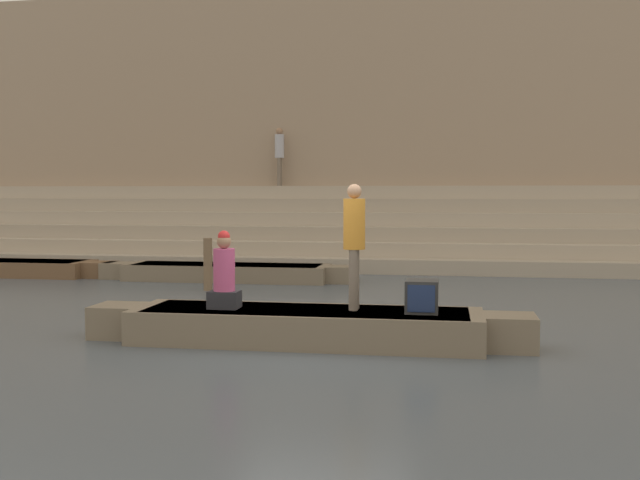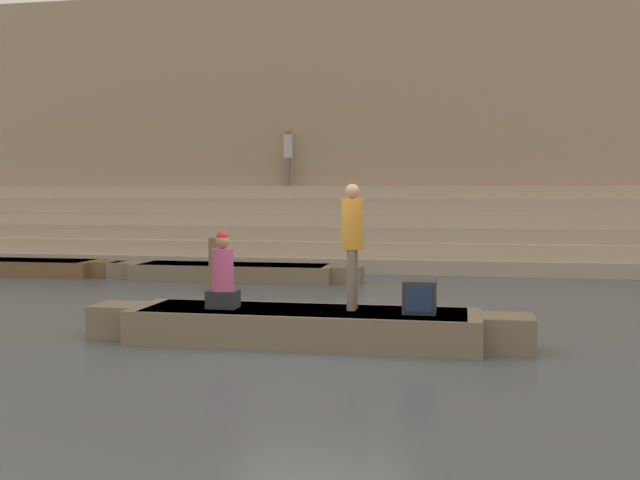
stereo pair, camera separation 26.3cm
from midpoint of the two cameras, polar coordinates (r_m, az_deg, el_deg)
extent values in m
plane|color=#4C5660|center=(10.64, 0.58, -7.77)|extent=(120.00, 120.00, 0.00)
cube|color=tan|center=(21.02, 5.75, -1.61)|extent=(36.00, 3.61, 0.38)
cube|color=#B2A28D|center=(21.29, 5.83, -0.50)|extent=(36.00, 3.00, 0.38)
cube|color=tan|center=(21.56, 5.91, 0.57)|extent=(36.00, 2.40, 0.38)
cube|color=#B2A28D|center=(21.84, 5.98, 1.62)|extent=(36.00, 1.80, 0.38)
cube|color=tan|center=(22.13, 6.06, 2.64)|extent=(36.00, 1.20, 0.38)
cube|color=#B2A28D|center=(22.43, 6.13, 3.64)|extent=(36.00, 0.60, 0.38)
cube|color=tan|center=(23.42, 6.35, 8.64)|extent=(34.20, 1.20, 8.32)
cube|color=brown|center=(22.78, 6.16, -0.93)|extent=(34.20, 0.12, 0.60)
cube|color=#756651|center=(10.53, -0.52, -6.58)|extent=(4.88, 1.31, 0.47)
cube|color=#993328|center=(10.50, -0.52, -5.45)|extent=(4.49, 1.21, 0.05)
cube|color=#756651|center=(10.35, 14.87, -6.88)|extent=(0.68, 0.72, 0.47)
cube|color=#756651|center=(11.40, -14.44, -5.91)|extent=(0.68, 0.72, 0.47)
cylinder|color=olive|center=(11.40, -3.39, -5.12)|extent=(2.80, 0.04, 0.04)
cylinder|color=#756656|center=(10.53, 3.25, -2.97)|extent=(0.13, 0.13, 0.85)
cylinder|color=#756656|center=(10.36, 3.13, -3.08)|extent=(0.13, 0.13, 0.85)
cylinder|color=orange|center=(10.38, 3.21, 1.23)|extent=(0.30, 0.30, 0.70)
sphere|color=#9E7556|center=(10.38, 3.21, 3.73)|extent=(0.20, 0.20, 0.20)
cube|color=#28282D|center=(10.69, -6.70, -4.51)|extent=(0.43, 0.33, 0.25)
cylinder|color=#C64C7F|center=(10.64, -6.72, -2.25)|extent=(0.30, 0.30, 0.60)
sphere|color=#9E7556|center=(10.61, -6.73, -0.10)|extent=(0.20, 0.20, 0.20)
sphere|color=red|center=(10.60, -6.74, 0.27)|extent=(0.17, 0.17, 0.17)
cube|color=#2D2D2D|center=(10.28, 8.33, -4.29)|extent=(0.44, 0.46, 0.44)
cube|color=navy|center=(10.05, 8.27, -4.47)|extent=(0.36, 0.02, 0.36)
cube|color=#756651|center=(18.09, -6.21, -2.45)|extent=(4.89, 1.27, 0.39)
cube|color=beige|center=(18.08, -6.21, -1.91)|extent=(4.50, 1.17, 0.05)
cube|color=#756651|center=(17.48, 2.57, -2.64)|extent=(0.68, 0.70, 0.39)
cube|color=#756651|center=(19.10, -14.24, -2.22)|extent=(0.68, 0.70, 0.39)
cube|color=brown|center=(20.85, -22.67, -1.91)|extent=(5.14, 1.27, 0.39)
cube|color=beige|center=(20.84, -22.68, -1.44)|extent=(4.73, 1.17, 0.05)
cube|color=brown|center=(19.39, -15.43, -2.15)|extent=(0.72, 0.70, 0.39)
cylinder|color=brown|center=(16.24, -7.70, -1.83)|extent=(0.19, 0.19, 1.13)
cylinder|color=#756656|center=(23.02, -2.08, 5.20)|extent=(0.12, 0.12, 0.85)
cylinder|color=#756656|center=(22.87, -2.17, 5.21)|extent=(0.12, 0.12, 0.85)
cylinder|color=#B2B2BC|center=(22.98, -2.13, 7.15)|extent=(0.29, 0.29, 0.71)
sphere|color=#9E7556|center=(23.02, -2.13, 8.29)|extent=(0.20, 0.20, 0.20)
camera|label=1|loc=(0.13, -89.35, 0.04)|focal=42.00mm
camera|label=2|loc=(0.13, 90.65, -0.04)|focal=42.00mm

